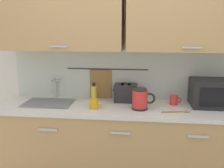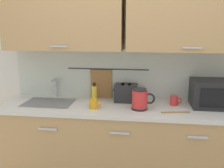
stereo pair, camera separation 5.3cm
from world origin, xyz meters
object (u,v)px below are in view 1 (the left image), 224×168
at_px(dish_soap_bottle, 94,93).
at_px(mug_near_sink, 94,104).
at_px(wooden_spoon, 180,112).
at_px(toaster, 126,93).
at_px(mug_by_kettle, 174,100).
at_px(electric_kettle, 140,99).
at_px(microwave, 214,93).

distance_m(dish_soap_bottle, mug_near_sink, 0.29).
height_order(dish_soap_bottle, wooden_spoon, dish_soap_bottle).
distance_m(mug_near_sink, toaster, 0.41).
bearing_deg(mug_by_kettle, mug_near_sink, -164.17).
height_order(electric_kettle, toaster, electric_kettle).
relative_size(electric_kettle, dish_soap_bottle, 1.16).
distance_m(microwave, mug_by_kettle, 0.41).
bearing_deg(electric_kettle, dish_soap_bottle, 153.79).
xyz_separation_m(dish_soap_bottle, toaster, (0.35, 0.00, 0.01)).
bearing_deg(wooden_spoon, mug_near_sink, 178.35).
xyz_separation_m(microwave, dish_soap_bottle, (-1.24, 0.06, -0.05)).
height_order(toaster, wooden_spoon, toaster).
xyz_separation_m(microwave, electric_kettle, (-0.74, -0.19, -0.03)).
xyz_separation_m(mug_by_kettle, wooden_spoon, (0.02, -0.25, -0.04)).
bearing_deg(electric_kettle, microwave, 14.14).
distance_m(electric_kettle, toaster, 0.30).
height_order(microwave, dish_soap_bottle, microwave).
height_order(mug_by_kettle, wooden_spoon, mug_by_kettle).
relative_size(electric_kettle, mug_near_sink, 1.89).
distance_m(mug_by_kettle, wooden_spoon, 0.25).
height_order(toaster, mug_by_kettle, toaster).
distance_m(mug_near_sink, mug_by_kettle, 0.83).
bearing_deg(mug_by_kettle, toaster, 173.10).
height_order(microwave, electric_kettle, microwave).
bearing_deg(electric_kettle, toaster, 122.24).
bearing_deg(mug_near_sink, toaster, 44.28).
height_order(mug_near_sink, mug_by_kettle, same).
relative_size(dish_soap_bottle, wooden_spoon, 0.71).
relative_size(electric_kettle, wooden_spoon, 0.82).
xyz_separation_m(dish_soap_bottle, mug_near_sink, (0.05, -0.29, -0.04)).
bearing_deg(mug_by_kettle, microwave, -0.34).
bearing_deg(dish_soap_bottle, electric_kettle, -26.21).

